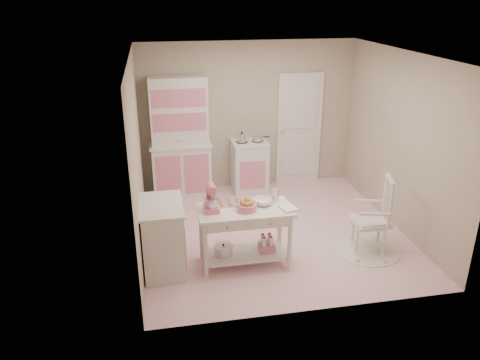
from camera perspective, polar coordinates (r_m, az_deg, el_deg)
name	(u,v)px	position (r m, az deg, el deg)	size (l,w,h in m)	color
room_shell	(276,125)	(6.49, 4.38, 6.64)	(3.84, 3.84, 2.62)	pink
door	(299,129)	(8.64, 7.22, 6.17)	(0.82, 0.05, 2.04)	silver
hutch	(180,138)	(8.05, -7.30, 5.12)	(1.06, 0.50, 2.08)	silver
stove	(249,166)	(8.34, 1.17, 1.69)	(0.62, 0.57, 0.92)	silver
base_cabinet	(163,237)	(6.07, -9.35, -6.86)	(0.54, 0.84, 0.92)	silver
lace_rug	(367,249)	(6.85, 15.17, -8.18)	(0.92, 0.92, 0.01)	white
rocking_chair	(371,215)	(6.60, 15.64, -4.09)	(0.48, 0.72, 1.10)	silver
work_table	(245,236)	(6.13, 0.56, -6.89)	(1.20, 0.60, 0.80)	silver
stand_mixer	(211,198)	(5.83, -3.51, -2.25)	(0.20, 0.28, 0.34)	#EE6480
cookie_tray	(231,203)	(6.08, -1.14, -2.84)	(0.34, 0.24, 0.02)	silver
bread_basket	(247,207)	(5.89, 0.86, -3.31)	(0.25, 0.25, 0.09)	#D07792
mixing_bowl	(263,202)	(6.05, 2.85, -2.66)	(0.25, 0.25, 0.08)	white
metal_pitcher	(275,195)	(6.14, 4.32, -1.83)	(0.10, 0.10, 0.17)	silver
recipe_book	(281,209)	(5.93, 5.08, -3.55)	(0.18, 0.25, 0.02)	white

